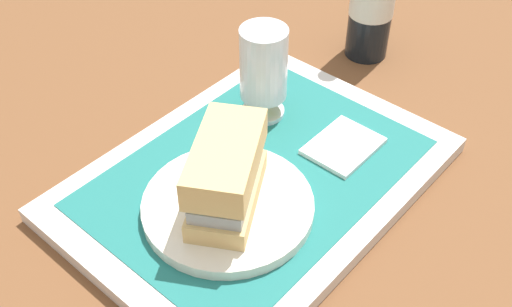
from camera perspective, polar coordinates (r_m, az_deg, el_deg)
ground_plane at (r=0.74m, az=0.00°, el=-2.86°), size 3.00×3.00×0.00m
tray at (r=0.73m, az=0.00°, el=-2.31°), size 0.44×0.32×0.02m
placemat at (r=0.73m, az=0.00°, el=-1.71°), size 0.38×0.27×0.00m
plate at (r=0.68m, az=-2.62°, el=-4.90°), size 0.19×0.19×0.01m
sandwich at (r=0.64m, az=-2.69°, el=-1.66°), size 0.14×0.12×0.08m
beer_glass at (r=0.77m, az=0.70°, el=7.95°), size 0.06×0.06×0.12m
napkin_folded at (r=0.76m, az=8.12°, el=0.71°), size 0.09×0.07×0.01m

